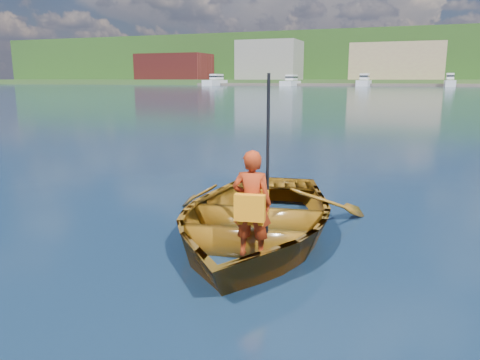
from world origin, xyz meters
name	(u,v)px	position (x,y,z in m)	size (l,w,h in m)	color
ground	(251,215)	(0.00, 0.00, 0.00)	(600.00, 600.00, 0.00)	#11223B
rowboat	(254,217)	(0.37, -0.96, 0.29)	(3.58, 4.61, 0.88)	brown
child_paddler	(252,204)	(0.65, -1.83, 0.71)	(0.48, 0.38, 2.05)	#B43312
shoreline	(415,62)	(0.00, 236.61, 10.32)	(400.00, 140.00, 22.00)	#3B5527
dock	(448,85)	(10.59, 148.00, 0.40)	(160.03, 10.70, 0.80)	#62564A
waterfront_buildings	(388,62)	(-7.74, 165.00, 7.74)	(202.00, 16.00, 14.00)	maroon
marina_yachts	(442,82)	(8.76, 143.34, 1.36)	(148.28, 13.45, 4.36)	silver
hillside_trees	(307,48)	(-52.93, 241.20, 18.23)	(306.88, 81.92, 23.97)	#382314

